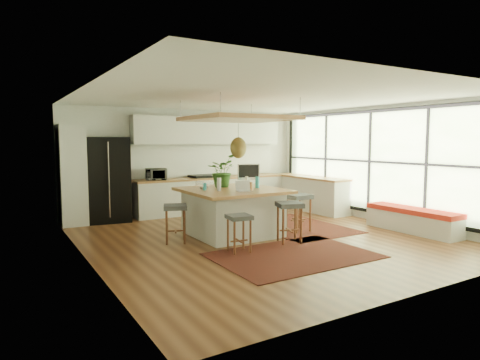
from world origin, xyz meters
TOP-DOWN VIEW (x-y plane):
  - floor at (0.00, 0.00)m, footprint 7.00×7.00m
  - ceiling at (0.00, 0.00)m, footprint 7.00×7.00m
  - wall_back at (0.00, 3.50)m, footprint 6.50×0.00m
  - wall_front at (0.00, -3.50)m, footprint 6.50×0.00m
  - wall_left at (-3.25, 0.00)m, footprint 0.00×7.00m
  - wall_right at (3.25, 0.00)m, footprint 0.00×7.00m
  - window_wall at (3.22, 0.00)m, footprint 0.10×6.20m
  - pantry at (-2.95, 3.18)m, footprint 0.55×0.60m
  - back_counter_base at (0.55, 3.18)m, footprint 4.20×0.60m
  - back_counter_top at (0.55, 3.18)m, footprint 4.24×0.64m
  - backsplash at (0.55, 3.48)m, footprint 4.20×0.02m
  - upper_cabinets at (0.55, 3.32)m, footprint 4.20×0.34m
  - range at (0.30, 3.18)m, footprint 0.76×0.62m
  - right_counter_base at (2.93, 2.00)m, footprint 0.60×2.50m
  - right_counter_top at (2.93, 2.00)m, footprint 0.64×2.54m
  - window_bench at (2.95, -1.20)m, footprint 0.52×2.00m
  - ceiling_panel at (-0.30, 0.40)m, footprint 1.86×1.86m
  - rug_near at (-0.27, -1.34)m, footprint 2.60×1.80m
  - rug_right at (1.20, 0.49)m, footprint 1.80×2.60m
  - fridge at (-2.18, 3.20)m, footprint 1.08×0.90m
  - island at (-0.38, 0.50)m, footprint 1.85×1.85m
  - stool_near_left at (-0.94, -0.70)m, footprint 0.43×0.43m
  - stool_near_right at (0.21, -0.60)m, footprint 0.57×0.57m
  - stool_right_front at (0.96, 0.07)m, footprint 0.46×0.46m
  - stool_right_back at (1.02, 1.07)m, footprint 0.52×0.52m
  - stool_left_side at (-1.60, 0.49)m, footprint 0.54×0.54m
  - laptop at (-0.39, 0.01)m, footprint 0.35×0.36m
  - monitor at (0.28, 0.93)m, footprint 0.53×0.29m
  - microwave at (-1.02, 3.14)m, footprint 0.56×0.40m
  - island_plant at (-0.38, 0.94)m, footprint 0.89×0.90m
  - island_bowl at (-0.88, 0.78)m, footprint 0.25×0.25m
  - island_bottle_0 at (-0.93, 0.60)m, footprint 0.07×0.07m
  - island_bottle_1 at (-0.78, 0.35)m, footprint 0.07×0.07m
  - island_bottle_2 at (-0.13, 0.20)m, footprint 0.07×0.07m
  - island_bottle_3 at (-0.03, 0.55)m, footprint 0.07×0.07m
  - island_bottle_4 at (-0.58, 0.75)m, footprint 0.07×0.07m
  - island_bottle_5 at (0.12, 0.40)m, footprint 0.07×0.07m

SIDE VIEW (x-z plane):
  - floor at x=0.00m, z-range 0.00..0.00m
  - rug_near at x=-0.27m, z-range 0.00..0.01m
  - rug_right at x=1.20m, z-range 0.00..0.01m
  - window_bench at x=2.95m, z-range 0.00..0.50m
  - stool_near_left at x=-0.94m, z-range 0.03..0.68m
  - stool_near_right at x=0.21m, z-range -0.02..0.73m
  - stool_right_front at x=0.96m, z-range -0.03..0.74m
  - stool_right_back at x=1.02m, z-range -0.01..0.72m
  - stool_left_side at x=-1.60m, z-range 0.00..0.71m
  - back_counter_base at x=0.55m, z-range 0.00..0.88m
  - right_counter_base at x=2.93m, z-range 0.00..0.88m
  - island at x=-0.38m, z-range 0.00..0.93m
  - range at x=0.30m, z-range 0.00..1.00m
  - back_counter_top at x=0.55m, z-range 0.88..0.93m
  - right_counter_top at x=2.93m, z-range 0.88..0.93m
  - fridge at x=-2.18m, z-range -0.06..1.91m
  - island_bowl at x=-0.88m, z-range 0.93..0.98m
  - island_bottle_0 at x=-0.93m, z-range 0.93..1.12m
  - island_bottle_1 at x=-0.78m, z-range 0.93..1.12m
  - island_bottle_2 at x=-0.13m, z-range 0.93..1.12m
  - island_bottle_3 at x=-0.03m, z-range 0.93..1.12m
  - island_bottle_4 at x=-0.58m, z-range 0.93..1.12m
  - island_bottle_5 at x=0.12m, z-range 0.93..1.12m
  - laptop at x=-0.39m, z-range 0.94..1.16m
  - microwave at x=-1.02m, z-range 0.93..1.27m
  - pantry at x=-2.95m, z-range 0.00..2.25m
  - monitor at x=0.28m, z-range 0.96..1.42m
  - island_plant at x=-0.38m, z-range 0.93..1.46m
  - wall_back at x=0.00m, z-range -1.90..4.60m
  - wall_front at x=0.00m, z-range -1.90..4.60m
  - wall_left at x=-3.25m, z-range -2.15..4.85m
  - wall_right at x=3.25m, z-range -2.15..4.85m
  - backsplash at x=0.55m, z-range 0.95..1.75m
  - window_wall at x=3.22m, z-range 0.10..2.70m
  - ceiling_panel at x=-0.30m, z-range 1.65..2.45m
  - upper_cabinets at x=0.55m, z-range 1.80..2.50m
  - ceiling at x=0.00m, z-range 2.70..2.70m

